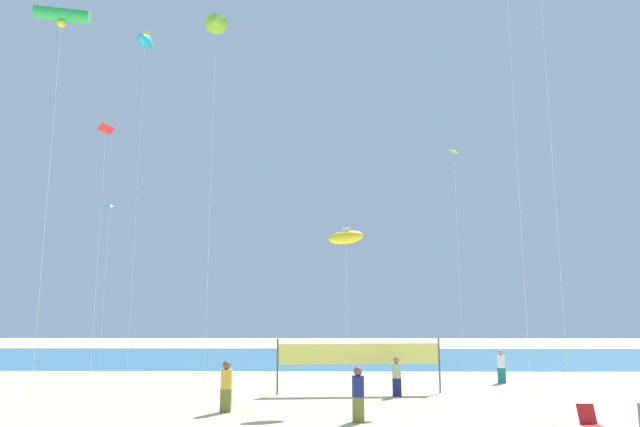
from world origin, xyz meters
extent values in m
cube|color=teal|center=(0.00, 30.93, 0.00)|extent=(120.00, 20.00, 0.01)
cube|color=navy|center=(4.56, 11.08, 0.38)|extent=(0.36, 0.22, 0.76)
cylinder|color=#99B28C|center=(4.56, 11.08, 1.07)|extent=(0.38, 0.38, 0.63)
sphere|color=#997051|center=(4.56, 11.08, 1.53)|extent=(0.28, 0.28, 0.28)
cube|color=olive|center=(2.58, 5.44, 0.41)|extent=(0.39, 0.23, 0.81)
cylinder|color=navy|center=(2.58, 5.44, 1.15)|extent=(0.41, 0.41, 0.67)
sphere|color=brown|center=(2.58, 5.44, 1.64)|extent=(0.30, 0.30, 0.30)
cube|color=#19727A|center=(10.44, 15.61, 0.38)|extent=(0.36, 0.22, 0.75)
cylinder|color=white|center=(10.44, 15.61, 1.06)|extent=(0.38, 0.38, 0.62)
sphere|color=tan|center=(10.44, 15.61, 1.51)|extent=(0.28, 0.28, 0.28)
cube|color=olive|center=(-2.16, 7.24, 0.41)|extent=(0.40, 0.24, 0.83)
cylinder|color=gold|center=(-2.16, 7.24, 1.17)|extent=(0.42, 0.42, 0.68)
sphere|color=brown|center=(-2.16, 7.24, 1.67)|extent=(0.31, 0.31, 0.31)
cube|color=red|center=(9.33, 3.28, 0.32)|extent=(0.52, 0.48, 0.03)
cube|color=red|center=(9.33, 3.57, 0.60)|extent=(0.52, 0.23, 0.57)
cylinder|color=#4C4C51|center=(-0.65, 11.50, 1.20)|extent=(0.08, 0.08, 2.40)
cylinder|color=#4C4C51|center=(6.62, 12.11, 1.20)|extent=(0.08, 0.08, 2.40)
cube|color=#EAE566|center=(2.98, 11.81, 1.73)|extent=(7.27, 0.63, 0.90)
cylinder|color=silver|center=(-3.03, 7.47, 7.73)|extent=(0.01, 0.01, 15.46)
cone|color=#8CD833|center=(-3.03, 7.47, 15.46)|extent=(1.00, 0.45, 0.97)
cylinder|color=silver|center=(2.38, 9.91, 3.37)|extent=(0.01, 0.01, 6.75)
ellipsoid|color=yellow|center=(2.38, 9.91, 6.75)|extent=(1.79, 1.15, 0.81)
cube|color=white|center=(2.38, 9.91, 6.99)|extent=(0.33, 0.06, 0.41)
cylinder|color=silver|center=(-9.47, 12.78, 6.29)|extent=(0.01, 0.01, 12.58)
pyramid|color=red|center=(-9.47, 12.81, 12.66)|extent=(0.74, 0.75, 0.43)
cylinder|color=silver|center=(7.94, 13.25, 5.74)|extent=(0.01, 0.01, 11.48)
pyramid|color=#8CD833|center=(7.96, 13.24, 11.52)|extent=(0.48, 0.48, 0.24)
cylinder|color=silver|center=(-10.23, 19.96, 10.44)|extent=(0.01, 0.01, 20.87)
ellipsoid|color=#26BFCC|center=(-10.23, 19.96, 20.87)|extent=(1.04, 2.53, 1.25)
cube|color=yellow|center=(-10.23, 19.96, 21.22)|extent=(0.47, 0.06, 0.59)
cylinder|color=silver|center=(-7.06, 2.71, 6.58)|extent=(0.01, 0.01, 13.16)
cylinder|color=green|center=(-7.06, 2.71, 13.16)|extent=(1.72, 0.81, 0.43)
sphere|color=yellow|center=(-7.06, 2.71, 12.85)|extent=(0.26, 0.26, 0.26)
cylinder|color=silver|center=(-10.95, 17.58, 4.77)|extent=(0.01, 0.01, 9.55)
pyramid|color=green|center=(-10.94, 17.57, 9.59)|extent=(0.55, 0.55, 0.24)
cylinder|color=silver|center=(9.15, 4.31, 8.40)|extent=(0.01, 0.01, 16.80)
cylinder|color=silver|center=(7.53, 3.07, 7.84)|extent=(0.01, 0.01, 15.68)
camera|label=1|loc=(1.54, -14.24, 3.71)|focal=31.78mm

